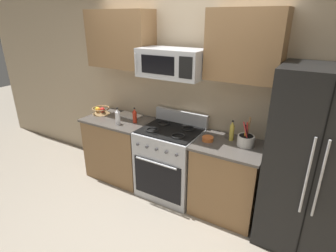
# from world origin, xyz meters

# --- Properties ---
(ground_plane) EXTENTS (16.00, 16.00, 0.00)m
(ground_plane) POSITION_xyz_m (0.00, 0.00, 0.00)
(ground_plane) COLOR gray
(wall_back) EXTENTS (8.00, 0.10, 2.60)m
(wall_back) POSITION_xyz_m (0.00, 1.09, 1.30)
(wall_back) COLOR tan
(wall_back) RESTS_ON ground
(counter_left) EXTENTS (0.93, 0.64, 0.91)m
(counter_left) POSITION_xyz_m (-0.86, 0.70, 0.46)
(counter_left) COLOR olive
(counter_left) RESTS_ON ground
(range_oven) EXTENTS (0.76, 0.68, 1.09)m
(range_oven) POSITION_xyz_m (-0.00, 0.70, 0.47)
(range_oven) COLOR #B2B5BA
(range_oven) RESTS_ON ground
(counter_right) EXTENTS (0.79, 0.64, 0.91)m
(counter_right) POSITION_xyz_m (0.78, 0.70, 0.46)
(counter_right) COLOR olive
(counter_right) RESTS_ON ground
(refrigerator) EXTENTS (0.89, 0.75, 1.86)m
(refrigerator) POSITION_xyz_m (1.64, 0.68, 0.93)
(refrigerator) COLOR black
(refrigerator) RESTS_ON ground
(microwave) EXTENTS (0.78, 0.44, 0.33)m
(microwave) POSITION_xyz_m (-0.00, 0.73, 1.75)
(microwave) COLOR #B2B5BA
(upper_cabinets_left) EXTENTS (0.92, 0.34, 0.73)m
(upper_cabinets_left) POSITION_xyz_m (-0.86, 0.87, 1.97)
(upper_cabinets_left) COLOR olive
(upper_cabinets_right) EXTENTS (0.78, 0.34, 0.73)m
(upper_cabinets_right) POSITION_xyz_m (0.79, 0.87, 1.97)
(upper_cabinets_right) COLOR olive
(utensil_crock) EXTENTS (0.19, 0.19, 0.34)m
(utensil_crock) POSITION_xyz_m (0.93, 0.77, 0.98)
(utensil_crock) COLOR white
(utensil_crock) RESTS_ON counter_right
(fruit_basket) EXTENTS (0.26, 0.26, 0.11)m
(fruit_basket) POSITION_xyz_m (-1.21, 0.74, 0.96)
(fruit_basket) COLOR #9E7A4C
(fruit_basket) RESTS_ON counter_left
(apple_loose) EXTENTS (0.08, 0.08, 0.08)m
(apple_loose) POSITION_xyz_m (-1.24, 0.74, 0.95)
(apple_loose) COLOR red
(apple_loose) RESTS_ON counter_left
(cutting_board) EXTENTS (0.37, 0.23, 0.02)m
(cutting_board) POSITION_xyz_m (-0.80, 0.88, 0.92)
(cutting_board) COLOR silver
(cutting_board) RESTS_ON counter_left
(bottle_hot_sauce) EXTENTS (0.06, 0.06, 0.21)m
(bottle_hot_sauce) POSITION_xyz_m (-0.56, 0.70, 1.01)
(bottle_hot_sauce) COLOR red
(bottle_hot_sauce) RESTS_ON counter_left
(bottle_vinegar) EXTENTS (0.07, 0.07, 0.23)m
(bottle_vinegar) POSITION_xyz_m (-0.72, 0.54, 1.02)
(bottle_vinegar) COLOR silver
(bottle_vinegar) RESTS_ON counter_left
(bottle_oil) EXTENTS (0.05, 0.05, 0.24)m
(bottle_oil) POSITION_xyz_m (0.75, 0.82, 1.02)
(bottle_oil) COLOR gold
(bottle_oil) RESTS_ON counter_right
(prep_bowl) EXTENTS (0.13, 0.13, 0.05)m
(prep_bowl) POSITION_xyz_m (0.52, 0.67, 0.94)
(prep_bowl) COLOR #D1662D
(prep_bowl) RESTS_ON counter_right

